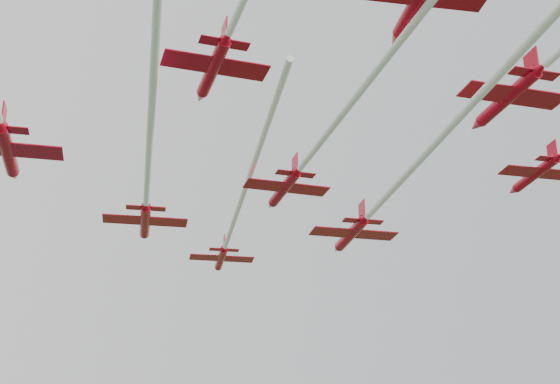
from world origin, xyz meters
TOP-DOWN VIEW (x-y plane):
  - jet_lead at (-0.92, 12.51)m, footprint 24.98×50.21m
  - jet_row2_left at (-15.59, 4.17)m, footprint 24.19×48.92m
  - jet_row2_right at (5.93, -5.68)m, footprint 23.38×50.78m
  - jet_row3_mid at (-9.70, -18.73)m, footprint 22.46×60.28m

SIDE VIEW (x-z plane):
  - jet_row3_mid at x=-9.70m, z-range 49.52..51.95m
  - jet_row2_right at x=5.93m, z-range 49.71..52.65m
  - jet_row2_left at x=-15.59m, z-range 49.94..52.67m
  - jet_lead at x=-0.92m, z-range 50.98..53.45m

